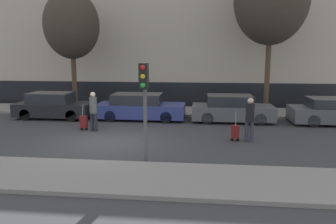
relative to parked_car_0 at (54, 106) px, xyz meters
The scene contains 14 objects.
ground_plane 6.27m from the parked_car_0, 46.33° to the right, with size 80.00×80.00×0.00m, color #38383A.
sidewalk_near 9.33m from the parked_car_0, 62.47° to the right, with size 28.00×2.50×0.12m.
sidewalk_far 5.01m from the parked_car_0, 30.04° to the left, with size 28.00×3.00×0.12m.
building_facade 8.81m from the parked_car_0, 53.55° to the left, with size 28.00×2.34×11.34m.
parked_car_0 is the anchor object (origin of this frame).
parked_car_1 4.75m from the parked_car_0, ahead, with size 4.69×1.81×1.38m.
parked_car_2 9.59m from the parked_car_0, ahead, with size 4.15×1.80×1.37m.
pedestrian_left 4.20m from the parked_car_0, 40.53° to the right, with size 0.34×0.34×1.80m.
trolley_left 3.70m from the parked_car_0, 44.19° to the right, with size 0.34×0.29×1.20m.
pedestrian_right 10.66m from the parked_car_0, 20.81° to the right, with size 0.35×0.34×1.77m.
trolley_right 10.13m from the parked_car_0, 21.68° to the right, with size 0.34×0.29×1.18m.
traffic_light 9.46m from the parked_car_0, 47.60° to the right, with size 0.28×0.47×3.22m.
parked_bicycle 9.37m from the parked_car_0, 16.05° to the left, with size 1.77×0.06×0.96m.
bare_tree_down_street 4.84m from the parked_car_0, 75.48° to the left, with size 3.18×3.18×6.93m.
Camera 1 is at (3.79, -12.31, 3.52)m, focal length 35.00 mm.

